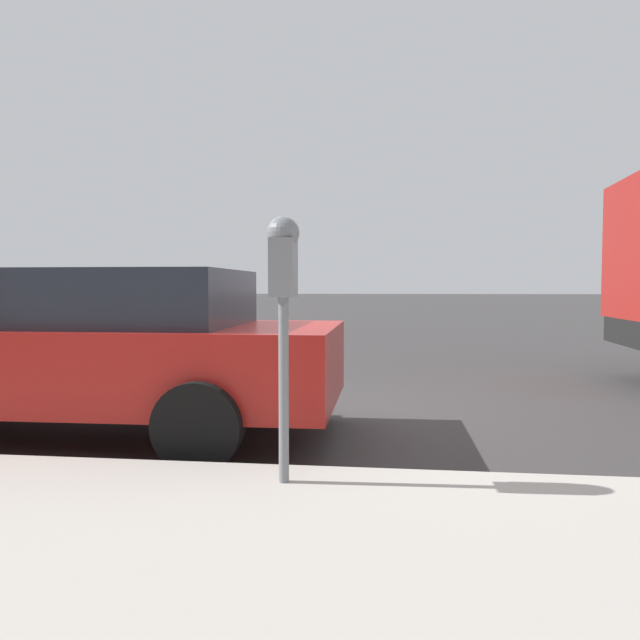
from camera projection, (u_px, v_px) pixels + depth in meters
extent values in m
plane|color=#3D3A3A|center=(261.00, 415.00, 6.30)|extent=(220.00, 220.00, 0.00)
cylinder|color=gray|center=(284.00, 390.00, 3.65)|extent=(0.06, 0.06, 1.09)
cube|color=gray|center=(283.00, 268.00, 3.62)|extent=(0.20, 0.14, 0.34)
sphere|color=gray|center=(283.00, 233.00, 3.60)|extent=(0.19, 0.19, 0.19)
cube|color=#19389E|center=(287.00, 276.00, 3.72)|extent=(0.01, 0.11, 0.12)
cube|color=black|center=(286.00, 256.00, 3.72)|extent=(0.01, 0.10, 0.08)
cube|color=#B21E19|center=(68.00, 362.00, 5.45)|extent=(1.95, 4.75, 0.65)
cube|color=#232833|center=(87.00, 298.00, 5.40)|extent=(1.69, 2.67, 0.48)
cylinder|color=black|center=(198.00, 426.00, 4.38)|extent=(0.23, 0.64, 0.64)
cylinder|color=black|center=(255.00, 385.00, 6.24)|extent=(0.23, 0.64, 0.64)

